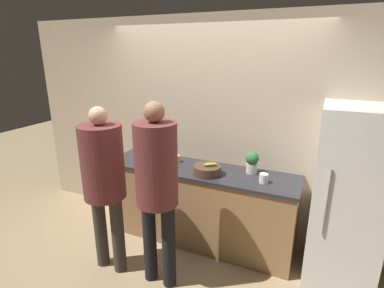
{
  "coord_description": "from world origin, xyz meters",
  "views": [
    {
      "loc": [
        1.24,
        -2.58,
        2.21
      ],
      "look_at": [
        0.0,
        0.14,
        1.27
      ],
      "focal_mm": 28.0,
      "sensor_mm": 36.0,
      "label": 1
    }
  ],
  "objects_px": {
    "person_left": "(104,174)",
    "person_center": "(157,179)",
    "utensil_crock": "(154,151)",
    "refrigerator": "(348,199)",
    "bottle_dark": "(167,158)",
    "fruit_bowl": "(207,170)",
    "cup_yellow": "(177,159)",
    "cup_white": "(264,178)",
    "potted_plant": "(252,161)",
    "bottle_red": "(161,161)",
    "bottle_clear": "(150,157)"
  },
  "relations": [
    {
      "from": "bottle_red",
      "to": "cup_white",
      "type": "relative_size",
      "value": 2.38
    },
    {
      "from": "refrigerator",
      "to": "bottle_dark",
      "type": "xyz_separation_m",
      "value": [
        -1.95,
        0.04,
        0.11
      ]
    },
    {
      "from": "person_center",
      "to": "fruit_bowl",
      "type": "distance_m",
      "value": 0.74
    },
    {
      "from": "utensil_crock",
      "to": "bottle_red",
      "type": "height_order",
      "value": "utensil_crock"
    },
    {
      "from": "cup_white",
      "to": "cup_yellow",
      "type": "height_order",
      "value": "cup_white"
    },
    {
      "from": "bottle_clear",
      "to": "cup_white",
      "type": "height_order",
      "value": "bottle_clear"
    },
    {
      "from": "person_center",
      "to": "cup_yellow",
      "type": "height_order",
      "value": "person_center"
    },
    {
      "from": "bottle_dark",
      "to": "cup_white",
      "type": "bearing_deg",
      "value": -4.58
    },
    {
      "from": "refrigerator",
      "to": "bottle_dark",
      "type": "relative_size",
      "value": 10.73
    },
    {
      "from": "fruit_bowl",
      "to": "cup_yellow",
      "type": "relative_size",
      "value": 3.64
    },
    {
      "from": "person_center",
      "to": "fruit_bowl",
      "type": "relative_size",
      "value": 6.05
    },
    {
      "from": "bottle_clear",
      "to": "cup_yellow",
      "type": "relative_size",
      "value": 1.99
    },
    {
      "from": "utensil_crock",
      "to": "potted_plant",
      "type": "relative_size",
      "value": 1.28
    },
    {
      "from": "person_center",
      "to": "refrigerator",
      "type": "bearing_deg",
      "value": 26.19
    },
    {
      "from": "utensil_crock",
      "to": "refrigerator",
      "type": "bearing_deg",
      "value": -4.23
    },
    {
      "from": "bottle_dark",
      "to": "potted_plant",
      "type": "distance_m",
      "value": 1.0
    },
    {
      "from": "person_left",
      "to": "bottle_red",
      "type": "xyz_separation_m",
      "value": [
        0.25,
        0.68,
        -0.05
      ]
    },
    {
      "from": "refrigerator",
      "to": "fruit_bowl",
      "type": "height_order",
      "value": "refrigerator"
    },
    {
      "from": "refrigerator",
      "to": "cup_yellow",
      "type": "distance_m",
      "value": 1.86
    },
    {
      "from": "person_left",
      "to": "fruit_bowl",
      "type": "bearing_deg",
      "value": 42.65
    },
    {
      "from": "refrigerator",
      "to": "cup_white",
      "type": "bearing_deg",
      "value": -176.11
    },
    {
      "from": "utensil_crock",
      "to": "cup_yellow",
      "type": "bearing_deg",
      "value": -8.68
    },
    {
      "from": "bottle_dark",
      "to": "cup_yellow",
      "type": "height_order",
      "value": "bottle_dark"
    },
    {
      "from": "utensil_crock",
      "to": "bottle_clear",
      "type": "bearing_deg",
      "value": -70.72
    },
    {
      "from": "bottle_dark",
      "to": "bottle_clear",
      "type": "bearing_deg",
      "value": -156.08
    },
    {
      "from": "bottle_clear",
      "to": "potted_plant",
      "type": "bearing_deg",
      "value": 9.03
    },
    {
      "from": "cup_white",
      "to": "potted_plant",
      "type": "distance_m",
      "value": 0.28
    },
    {
      "from": "person_center",
      "to": "bottle_clear",
      "type": "distance_m",
      "value": 0.92
    },
    {
      "from": "person_left",
      "to": "cup_white",
      "type": "xyz_separation_m",
      "value": [
        1.39,
        0.76,
        -0.1
      ]
    },
    {
      "from": "person_left",
      "to": "bottle_clear",
      "type": "bearing_deg",
      "value": 87.06
    },
    {
      "from": "utensil_crock",
      "to": "person_left",
      "type": "bearing_deg",
      "value": -88.15
    },
    {
      "from": "bottle_red",
      "to": "cup_white",
      "type": "xyz_separation_m",
      "value": [
        1.15,
        0.08,
        -0.04
      ]
    },
    {
      "from": "person_center",
      "to": "utensil_crock",
      "type": "height_order",
      "value": "person_center"
    },
    {
      "from": "bottle_red",
      "to": "bottle_clear",
      "type": "bearing_deg",
      "value": 154.99
    },
    {
      "from": "bottle_clear",
      "to": "bottle_dark",
      "type": "bearing_deg",
      "value": 23.92
    },
    {
      "from": "person_left",
      "to": "bottle_clear",
      "type": "height_order",
      "value": "person_left"
    },
    {
      "from": "refrigerator",
      "to": "fruit_bowl",
      "type": "distance_m",
      "value": 1.39
    },
    {
      "from": "person_center",
      "to": "potted_plant",
      "type": "bearing_deg",
      "value": 55.37
    },
    {
      "from": "utensil_crock",
      "to": "bottle_red",
      "type": "relative_size",
      "value": 1.37
    },
    {
      "from": "fruit_bowl",
      "to": "bottle_dark",
      "type": "height_order",
      "value": "bottle_dark"
    },
    {
      "from": "bottle_red",
      "to": "bottle_dark",
      "type": "bearing_deg",
      "value": 96.78
    },
    {
      "from": "person_left",
      "to": "fruit_bowl",
      "type": "height_order",
      "value": "person_left"
    },
    {
      "from": "bottle_dark",
      "to": "cup_yellow",
      "type": "xyz_separation_m",
      "value": [
        0.09,
        0.07,
        -0.02
      ]
    },
    {
      "from": "cup_white",
      "to": "cup_yellow",
      "type": "relative_size",
      "value": 1.17
    },
    {
      "from": "bottle_red",
      "to": "bottle_clear",
      "type": "distance_m",
      "value": 0.23
    },
    {
      "from": "utensil_crock",
      "to": "cup_yellow",
      "type": "height_order",
      "value": "utensil_crock"
    },
    {
      "from": "person_left",
      "to": "person_center",
      "type": "distance_m",
      "value": 0.58
    },
    {
      "from": "bottle_dark",
      "to": "bottle_clear",
      "type": "height_order",
      "value": "same"
    },
    {
      "from": "person_left",
      "to": "utensil_crock",
      "type": "xyz_separation_m",
      "value": [
        -0.03,
        0.98,
        -0.07
      ]
    },
    {
      "from": "person_left",
      "to": "person_center",
      "type": "xyz_separation_m",
      "value": [
        0.58,
        0.03,
        0.04
      ]
    }
  ]
}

